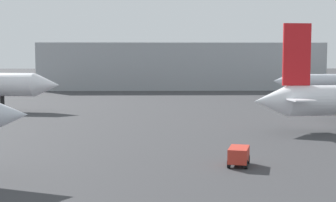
% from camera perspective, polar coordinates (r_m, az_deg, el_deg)
% --- Properties ---
extents(baggage_cart, '(1.92, 2.66, 1.30)m').
position_cam_1_polar(baggage_cart, '(34.90, 8.17, -6.19)').
color(baggage_cart, red).
rests_on(baggage_cart, ground_plane).
extents(terminal_building, '(64.10, 23.39, 10.61)m').
position_cam_1_polar(terminal_building, '(120.30, 1.35, 4.09)').
color(terminal_building, '#999EA3').
rests_on(terminal_building, ground_plane).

